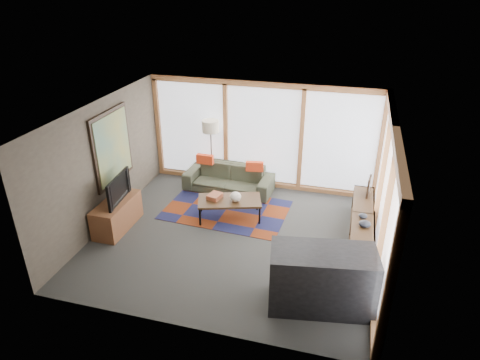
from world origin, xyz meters
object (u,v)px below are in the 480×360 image
(floor_lamp, at_px, (211,152))
(television, at_px, (114,188))
(bookshelf, at_px, (362,226))
(tv_console, at_px, (117,215))
(bar_counter, at_px, (322,279))
(coffee_table, at_px, (230,209))
(sofa, at_px, (229,178))

(floor_lamp, bearing_deg, television, -115.98)
(bookshelf, relative_size, television, 2.40)
(floor_lamp, relative_size, television, 1.67)
(tv_console, relative_size, bar_counter, 0.76)
(floor_lamp, distance_m, television, 2.76)
(tv_console, distance_m, television, 0.59)
(bookshelf, distance_m, bar_counter, 2.22)
(coffee_table, xyz_separation_m, bookshelf, (2.75, -0.06, 0.07))
(floor_lamp, distance_m, bookshelf, 4.03)
(bookshelf, distance_m, tv_console, 4.96)
(tv_console, bearing_deg, television, 89.39)
(coffee_table, bearing_deg, floor_lamp, 120.95)
(floor_lamp, relative_size, bookshelf, 0.69)
(sofa, height_order, coffee_table, sofa)
(tv_console, bearing_deg, bookshelf, 10.73)
(television, bearing_deg, floor_lamp, -31.59)
(bookshelf, xyz_separation_m, tv_console, (-4.87, -0.92, 0.01))
(sofa, xyz_separation_m, coffee_table, (0.39, -1.24, -0.09))
(bookshelf, bearing_deg, television, -169.70)
(floor_lamp, height_order, bar_counter, floor_lamp)
(floor_lamp, bearing_deg, coffee_table, -59.05)
(television, bearing_deg, coffee_table, -71.54)
(sofa, distance_m, bookshelf, 3.40)
(coffee_table, xyz_separation_m, television, (-2.13, -0.95, 0.68))
(sofa, xyz_separation_m, floor_lamp, (-0.53, 0.29, 0.51))
(floor_lamp, xyz_separation_m, bookshelf, (3.66, -1.59, -0.52))
(floor_lamp, height_order, tv_console, floor_lamp)
(sofa, height_order, floor_lamp, floor_lamp)
(television, relative_size, bar_counter, 0.61)
(coffee_table, relative_size, television, 1.35)
(coffee_table, relative_size, bookshelf, 0.56)
(television, bearing_deg, bookshelf, -85.31)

